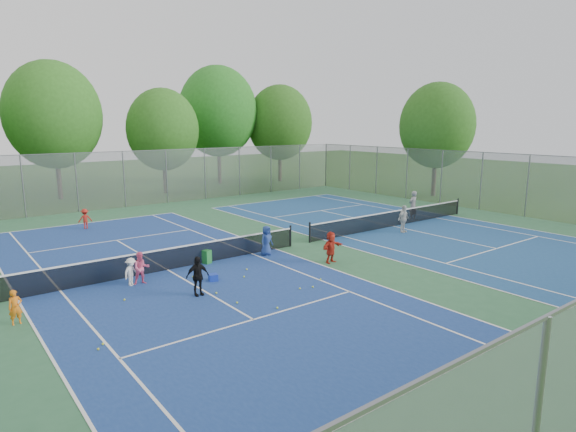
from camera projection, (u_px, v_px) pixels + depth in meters
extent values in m
plane|color=#255019|center=(300.00, 245.00, 23.95)|extent=(120.00, 120.00, 0.00)
cube|color=#2F633E|center=(300.00, 244.00, 23.95)|extent=(32.00, 32.00, 0.01)
cube|color=navy|center=(168.00, 270.00, 19.77)|extent=(10.97, 23.77, 0.01)
cube|color=navy|center=(393.00, 226.00, 28.12)|extent=(10.97, 23.77, 0.01)
cube|color=black|center=(167.00, 260.00, 19.69)|extent=(12.87, 0.10, 0.91)
cube|color=black|center=(394.00, 219.00, 28.04)|extent=(12.87, 0.10, 0.91)
cube|color=gray|center=(167.00, 177.00, 36.04)|extent=(32.00, 0.10, 4.00)
cube|color=gray|center=(481.00, 181.00, 33.11)|extent=(0.10, 32.00, 4.00)
cylinder|color=#443326|center=(59.00, 175.00, 37.94)|extent=(0.36, 0.36, 3.85)
ellipsoid|color=#2D671D|center=(53.00, 115.00, 37.05)|extent=(7.20, 7.20, 8.28)
cylinder|color=#443326|center=(165.00, 175.00, 41.22)|extent=(0.36, 0.36, 3.15)
ellipsoid|color=#2D641D|center=(163.00, 130.00, 40.49)|extent=(6.00, 6.00, 6.90)
cylinder|color=#443326|center=(219.00, 162.00, 47.63)|extent=(0.36, 0.36, 4.20)
ellipsoid|color=#256C1F|center=(218.00, 111.00, 46.68)|extent=(7.60, 7.60, 8.74)
cylinder|color=#443326|center=(280.00, 164.00, 49.71)|extent=(0.36, 0.36, 3.50)
ellipsoid|color=#2A5B1A|center=(280.00, 123.00, 48.91)|extent=(6.60, 6.60, 7.59)
cylinder|color=#443326|center=(434.00, 175.00, 39.62)|extent=(0.36, 0.36, 3.50)
ellipsoid|color=#275919|center=(437.00, 125.00, 38.86)|extent=(6.00, 6.00, 6.90)
cube|color=#1733AF|center=(213.00, 278.00, 18.42)|extent=(0.40, 0.40, 0.28)
cube|color=#248734|center=(207.00, 257.00, 20.65)|extent=(0.39, 0.39, 0.60)
imported|color=orange|center=(15.00, 307.00, 14.38)|extent=(0.42, 0.29, 1.08)
imported|color=#EE5C88|center=(141.00, 268.00, 17.96)|extent=(0.68, 0.58, 1.25)
imported|color=white|center=(131.00, 272.00, 17.81)|extent=(0.80, 0.69, 1.07)
imported|color=black|center=(197.00, 276.00, 16.76)|extent=(0.86, 0.41, 1.42)
imported|color=navy|center=(267.00, 241.00, 21.88)|extent=(0.75, 0.57, 1.38)
imported|color=red|center=(331.00, 247.00, 20.72)|extent=(1.33, 0.62, 1.38)
imported|color=#A92318|center=(85.00, 219.00, 27.39)|extent=(0.80, 0.53, 1.16)
imported|color=gray|center=(413.00, 205.00, 30.02)|extent=(0.66, 0.43, 1.80)
imported|color=silver|center=(403.00, 219.00, 26.44)|extent=(0.93, 0.46, 1.53)
sphere|color=#A0C22D|center=(320.00, 280.00, 18.50)|extent=(0.07, 0.07, 0.07)
sphere|color=#BBCE2F|center=(124.00, 300.00, 16.35)|extent=(0.07, 0.07, 0.07)
sphere|color=#D5F238|center=(313.00, 287.00, 17.63)|extent=(0.07, 0.07, 0.07)
sphere|color=#BCE134|center=(277.00, 308.00, 15.63)|extent=(0.07, 0.07, 0.07)
sphere|color=#A3C82E|center=(193.00, 277.00, 18.79)|extent=(0.07, 0.07, 0.07)
sphere|color=#BDCD2F|center=(103.00, 345.00, 13.08)|extent=(0.07, 0.07, 0.07)
sphere|color=#ECF238|center=(247.00, 270.00, 19.73)|extent=(0.07, 0.07, 0.07)
sphere|color=#E1F338|center=(300.00, 289.00, 17.46)|extent=(0.07, 0.07, 0.07)
sphere|color=#BBD732|center=(237.00, 303.00, 16.09)|extent=(0.07, 0.07, 0.07)
sphere|color=#D1DF33|center=(216.00, 293.00, 17.01)|extent=(0.07, 0.07, 0.07)
sphere|color=gold|center=(98.00, 350.00, 12.79)|extent=(0.07, 0.07, 0.07)
sphere|color=#BCE435|center=(244.00, 277.00, 18.80)|extent=(0.07, 0.07, 0.07)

